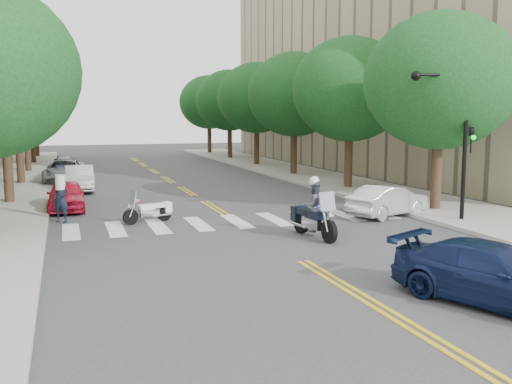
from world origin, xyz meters
name	(u,v)px	position (x,y,z in m)	size (l,w,h in m)	color
ground	(303,261)	(0.00, 0.00, 0.00)	(140.00, 140.00, 0.00)	#38383A
sidewalk_left	(9,184)	(-9.50, 22.00, 0.07)	(5.00, 60.00, 0.15)	#9E9991
sidewalk_right	(303,174)	(9.50, 22.00, 0.07)	(5.00, 60.00, 0.15)	#9E9991
building_right	(467,32)	(26.00, 26.00, 11.00)	(26.00, 44.00, 22.00)	tan
tree_l_1	(3,84)	(-8.80, 14.00, 5.55)	(6.40, 6.40, 8.45)	#382316
tree_l_2	(16,91)	(-8.80, 22.00, 5.55)	(6.40, 6.40, 8.45)	#382316
tree_l_3	(25,95)	(-8.80, 30.00, 5.55)	(6.40, 6.40, 8.45)	#382316
tree_l_4	(30,99)	(-8.80, 38.00, 5.55)	(6.40, 6.40, 8.45)	#382316
tree_l_5	(35,101)	(-8.80, 46.00, 5.55)	(6.40, 6.40, 8.45)	#382316
tree_r_0	(440,81)	(8.80, 6.00, 5.55)	(6.40, 6.40, 8.45)	#382316
tree_r_1	(350,89)	(8.80, 14.00, 5.55)	(6.40, 6.40, 8.45)	#382316
tree_r_2	(294,94)	(8.80, 22.00, 5.55)	(6.40, 6.40, 8.45)	#382316
tree_r_3	(257,98)	(8.80, 30.00, 5.55)	(6.40, 6.40, 8.45)	#382316
tree_r_4	(230,100)	(8.80, 38.00, 5.55)	(6.40, 6.40, 8.45)	#382316
tree_r_5	(209,102)	(8.80, 46.00, 5.55)	(6.40, 6.40, 8.45)	#382316
traffic_signal_pole	(455,126)	(7.72, 3.50, 3.72)	(2.82, 0.42, 6.00)	black
motorcycle_police	(313,210)	(1.62, 2.90, 0.93)	(0.94, 2.58, 2.10)	black
motorcycle_parked	(152,211)	(-3.17, 7.43, 0.46)	(1.97, 0.92, 1.31)	black
officer_standing	(61,200)	(-6.50, 8.50, 0.90)	(0.65, 0.43, 1.79)	black
convertible	(388,201)	(6.25, 5.67, 0.65)	(1.37, 3.93, 1.30)	silver
sedan_blue	(495,275)	(2.50, -4.78, 0.67)	(1.87, 4.60, 1.34)	#0F1B41
parked_car_a	(66,195)	(-6.30, 11.48, 0.66)	(1.55, 3.86, 1.32)	red
parked_car_b	(80,179)	(-5.55, 18.00, 0.70)	(1.47, 4.22, 1.39)	silver
parked_car_c	(65,171)	(-6.30, 22.62, 0.71)	(2.36, 5.12, 1.42)	gray
parked_car_d	(65,170)	(-6.30, 24.70, 0.61)	(1.71, 4.21, 1.22)	black
parked_car_e	(64,162)	(-6.30, 31.18, 0.60)	(1.42, 3.53, 1.20)	#A2A3A8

